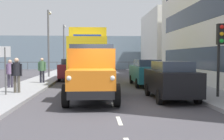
# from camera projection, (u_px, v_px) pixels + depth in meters

# --- Properties ---
(ground_plane) EXTENTS (80.00, 80.00, 0.00)m
(ground_plane) POSITION_uv_depth(u_px,v_px,m) (105.00, 83.00, 20.16)
(ground_plane) COLOR #423F44
(sidewalk_left) EXTENTS (2.41, 37.60, 0.15)m
(sidewalk_left) POSITION_uv_depth(u_px,v_px,m) (169.00, 81.00, 20.45)
(sidewalk_left) COLOR gray
(sidewalk_left) RESTS_ON ground_plane
(sidewalk_right) EXTENTS (2.41, 37.60, 0.15)m
(sidewalk_right) POSITION_uv_depth(u_px,v_px,m) (39.00, 82.00, 19.87)
(sidewalk_right) COLOR gray
(sidewalk_right) RESTS_ON ground_plane
(road_centreline_markings) EXTENTS (0.12, 33.42, 0.01)m
(road_centreline_markings) POSITION_uv_depth(u_px,v_px,m) (106.00, 84.00, 19.26)
(road_centreline_markings) COLOR silver
(road_centreline_markings) RESTS_ON ground_plane
(building_far_block) EXTENTS (6.98, 10.67, 7.49)m
(building_far_block) POSITION_uv_depth(u_px,v_px,m) (175.00, 42.00, 35.17)
(building_far_block) COLOR silver
(building_far_block) RESTS_ON ground_plane
(sea_horizon) EXTENTS (80.00, 0.80, 5.00)m
(sea_horizon) POSITION_uv_depth(u_px,v_px,m) (100.00, 53.00, 41.77)
(sea_horizon) COLOR gray
(sea_horizon) RESTS_ON ground_plane
(seawall_railing) EXTENTS (28.08, 0.08, 1.20)m
(seawall_railing) POSITION_uv_depth(u_px,v_px,m) (100.00, 64.00, 38.26)
(seawall_railing) COLOR #4C5156
(seawall_railing) RESTS_ON ground_plane
(truck_vintage_orange) EXTENTS (2.17, 5.64, 2.43)m
(truck_vintage_orange) POSITION_uv_depth(u_px,v_px,m) (92.00, 74.00, 11.67)
(truck_vintage_orange) COLOR black
(truck_vintage_orange) RESTS_ON ground_plane
(lorry_cargo_yellow) EXTENTS (2.58, 8.20, 3.87)m
(lorry_cargo_yellow) POSITION_uv_depth(u_px,v_px,m) (88.00, 54.00, 20.13)
(lorry_cargo_yellow) COLOR gold
(lorry_cargo_yellow) RESTS_ON ground_plane
(car_black_kerbside_near) EXTENTS (1.76, 3.99, 1.72)m
(car_black_kerbside_near) POSITION_uv_depth(u_px,v_px,m) (171.00, 80.00, 12.22)
(car_black_kerbside_near) COLOR black
(car_black_kerbside_near) RESTS_ON ground_plane
(car_teal_kerbside_1) EXTENTS (1.78, 4.56, 1.72)m
(car_teal_kerbside_1) POSITION_uv_depth(u_px,v_px,m) (146.00, 72.00, 18.04)
(car_teal_kerbside_1) COLOR #1E6670
(car_teal_kerbside_1) RESTS_ON ground_plane
(car_maroon_oppositeside_0) EXTENTS (1.84, 4.66, 1.72)m
(car_maroon_oppositeside_0) POSITION_uv_depth(u_px,v_px,m) (72.00, 69.00, 22.47)
(car_maroon_oppositeside_0) COLOR maroon
(car_maroon_oppositeside_0) RESTS_ON ground_plane
(car_silver_oppositeside_1) EXTENTS (1.85, 4.15, 1.72)m
(car_silver_oppositeside_1) POSITION_uv_depth(u_px,v_px,m) (77.00, 66.00, 28.57)
(car_silver_oppositeside_1) COLOR #B7BABF
(car_silver_oppositeside_1) RESTS_ON ground_plane
(car_white_oppositeside_2) EXTENTS (1.97, 4.26, 1.72)m
(car_white_oppositeside_2) POSITION_uv_depth(u_px,v_px,m) (80.00, 64.00, 34.68)
(car_white_oppositeside_2) COLOR white
(car_white_oppositeside_2) RESTS_ON ground_plane
(pedestrian_in_dark_coat) EXTENTS (0.53, 0.34, 1.71)m
(pedestrian_in_dark_coat) POSITION_uv_depth(u_px,v_px,m) (17.00, 72.00, 13.46)
(pedestrian_in_dark_coat) COLOR #4C473D
(pedestrian_in_dark_coat) RESTS_ON sidewalk_right
(pedestrian_with_bag) EXTENTS (0.53, 0.34, 1.59)m
(pedestrian_with_bag) POSITION_uv_depth(u_px,v_px,m) (10.00, 71.00, 15.65)
(pedestrian_with_bag) COLOR #383342
(pedestrian_with_bag) RESTS_ON sidewalk_right
(pedestrian_by_lamp) EXTENTS (0.53, 0.34, 1.68)m
(pedestrian_by_lamp) POSITION_uv_depth(u_px,v_px,m) (42.00, 68.00, 18.54)
(pedestrian_by_lamp) COLOR black
(pedestrian_by_lamp) RESTS_ON sidewalk_right
(traffic_light_near) EXTENTS (0.28, 0.41, 3.20)m
(traffic_light_near) POSITION_uv_depth(u_px,v_px,m) (220.00, 44.00, 11.97)
(traffic_light_near) COLOR black
(traffic_light_near) RESTS_ON sidewalk_left
(lamp_post_promenade) EXTENTS (0.32, 1.14, 5.84)m
(lamp_post_promenade) POSITION_uv_depth(u_px,v_px,m) (49.00, 37.00, 24.18)
(lamp_post_promenade) COLOR #59595B
(lamp_post_promenade) RESTS_ON sidewalk_right
(lamp_post_far) EXTENTS (0.32, 1.14, 5.82)m
(lamp_post_far) POSITION_uv_depth(u_px,v_px,m) (64.00, 43.00, 35.18)
(lamp_post_far) COLOR #59595B
(lamp_post_far) RESTS_ON sidewalk_right
(street_sign) EXTENTS (0.50, 0.07, 2.25)m
(street_sign) POSITION_uv_depth(u_px,v_px,m) (5.00, 62.00, 12.71)
(street_sign) COLOR #4C4C4C
(street_sign) RESTS_ON sidewalk_right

